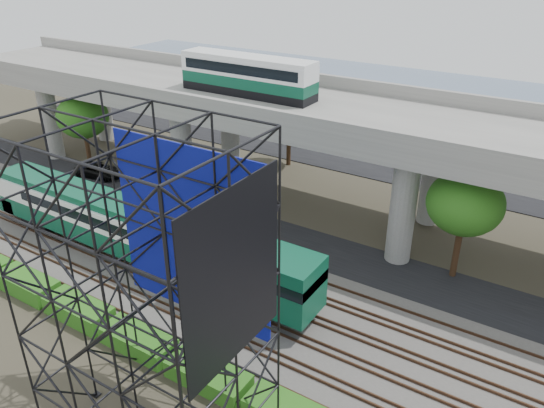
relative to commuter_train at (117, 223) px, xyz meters
The scene contains 13 objects.
ground 7.88m from the commuter_train, 15.83° to the right, with size 140.00×140.00×0.00m, color #474233.
ballast_bed 7.58m from the commuter_train, ahead, with size 90.00×12.00×0.20m, color slate.
service_road 11.40m from the commuter_train, 50.32° to the left, with size 90.00×5.00×0.08m, color black.
parking_lot 32.89m from the commuter_train, 77.57° to the left, with size 90.00×18.00×0.08m, color black.
harbor_water 54.53m from the commuter_train, 82.56° to the left, with size 140.00×40.00×0.03m, color #4A607A.
rail_tracks 7.52m from the commuter_train, ahead, with size 90.00×9.52×0.16m.
commuter_train is the anchor object (origin of this frame).
overpass 16.40m from the commuter_train, 64.55° to the left, with size 80.00×12.00×12.40m.
scaffold_tower 17.22m from the commuter_train, 36.97° to the right, with size 9.36×6.36×15.00m.
hedge_strip 10.49m from the commuter_train, 38.02° to the right, with size 34.60×1.80×1.20m.
trees 14.62m from the commuter_train, 80.44° to the left, with size 40.94×16.94×7.69m.
suv 16.02m from the commuter_train, 144.24° to the left, with size 2.23×4.84×1.35m, color black.
parked_cars 32.46m from the commuter_train, 76.72° to the left, with size 37.44×9.57×1.29m.
Camera 1 is at (19.84, -19.95, 20.68)m, focal length 35.00 mm.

